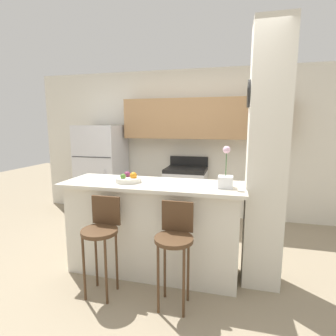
% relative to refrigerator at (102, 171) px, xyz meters
% --- Properties ---
extents(ground_plane, '(14.00, 14.00, 0.00)m').
position_rel_refrigerator_xyz_m(ground_plane, '(1.43, -1.57, -0.80)').
color(ground_plane, gray).
extents(wall_back, '(5.60, 0.38, 2.55)m').
position_rel_refrigerator_xyz_m(wall_back, '(1.56, 0.33, 0.65)').
color(wall_back, silver).
rests_on(wall_back, ground_plane).
extents(pillar_right, '(0.38, 0.32, 2.55)m').
position_rel_refrigerator_xyz_m(pillar_right, '(2.57, -1.51, 0.47)').
color(pillar_right, silver).
rests_on(pillar_right, ground_plane).
extents(counter_bar, '(1.93, 0.65, 1.01)m').
position_rel_refrigerator_xyz_m(counter_bar, '(1.43, -1.57, -0.30)').
color(counter_bar, silver).
rests_on(counter_bar, ground_plane).
extents(refrigerator, '(0.74, 0.72, 1.61)m').
position_rel_refrigerator_xyz_m(refrigerator, '(0.00, 0.00, 0.00)').
color(refrigerator, silver).
rests_on(refrigerator, ground_plane).
extents(stove_range, '(0.67, 0.60, 1.07)m').
position_rel_refrigerator_xyz_m(stove_range, '(1.50, 0.07, -0.34)').
color(stove_range, silver).
rests_on(stove_range, ground_plane).
extents(bar_stool_left, '(0.34, 0.34, 0.94)m').
position_rel_refrigerator_xyz_m(bar_stool_left, '(1.08, -2.06, -0.19)').
color(bar_stool_left, '#4C331E').
rests_on(bar_stool_left, ground_plane).
extents(bar_stool_right, '(0.34, 0.34, 0.94)m').
position_rel_refrigerator_xyz_m(bar_stool_right, '(1.79, -2.06, -0.19)').
color(bar_stool_right, '#4C331E').
rests_on(bar_stool_right, ground_plane).
extents(orchid_vase, '(0.14, 0.14, 0.41)m').
position_rel_refrigerator_xyz_m(orchid_vase, '(2.19, -1.62, 0.30)').
color(orchid_vase, white).
rests_on(orchid_vase, counter_bar).
extents(fruit_bowl, '(0.27, 0.27, 0.11)m').
position_rel_refrigerator_xyz_m(fruit_bowl, '(1.17, -1.61, 0.24)').
color(fruit_bowl, silver).
rests_on(fruit_bowl, counter_bar).
extents(trash_bin, '(0.28, 0.28, 0.38)m').
position_rel_refrigerator_xyz_m(trash_bin, '(0.59, -0.25, -0.61)').
color(trash_bin, '#59595B').
rests_on(trash_bin, ground_plane).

